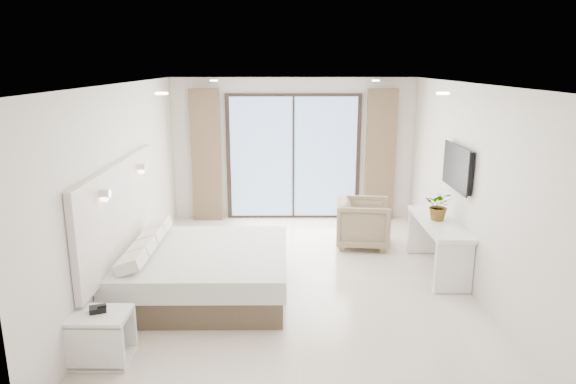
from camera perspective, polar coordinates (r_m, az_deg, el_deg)
name	(u,v)px	position (r m, az deg, el deg)	size (l,w,h in m)	color
ground	(297,282)	(7.24, 0.98, -9.94)	(6.20, 6.20, 0.00)	beige
room_shell	(282,160)	(7.45, -0.63, 3.53)	(4.62, 6.22, 2.72)	silver
bed	(203,271)	(6.87, -9.42, -8.65)	(2.14, 2.04, 0.74)	brown
nightstand	(102,337)	(5.71, -19.99, -14.92)	(0.58, 0.48, 0.52)	white
phone	(98,309)	(5.62, -20.39, -12.11)	(0.16, 0.13, 0.05)	black
console_desk	(438,234)	(7.69, 16.36, -4.54)	(0.52, 1.65, 0.77)	white
plant	(439,209)	(7.62, 16.47, -1.80)	(0.39, 0.43, 0.33)	#33662D
armchair	(363,221)	(8.55, 8.37, -3.17)	(0.84, 0.79, 0.86)	#998764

